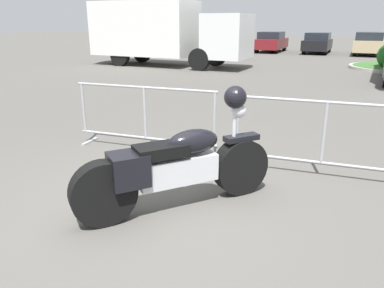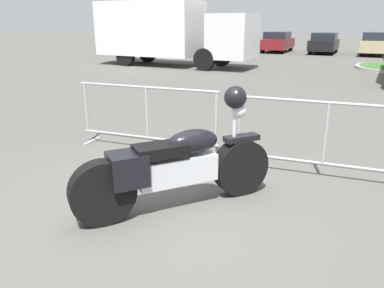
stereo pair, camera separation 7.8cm
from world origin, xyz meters
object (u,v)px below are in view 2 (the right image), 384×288
(parked_car_black, at_px, (324,43))
(box_truck, at_px, (166,31))
(parked_car_yellow, at_px, (195,39))
(parked_car_maroon, at_px, (277,42))
(pedestrian, at_px, (252,43))
(parked_car_tan, at_px, (376,44))
(crowd_barrier_near, at_px, (147,117))
(motorcycle, at_px, (177,165))
(parked_car_silver, at_px, (234,41))
(crowd_barrier_far, at_px, (325,139))

(parked_car_black, bearing_deg, box_truck, 150.99)
(parked_car_yellow, height_order, parked_car_maroon, parked_car_yellow)
(parked_car_black, relative_size, pedestrian, 2.35)
(parked_car_maroon, relative_size, parked_car_tan, 0.97)
(crowd_barrier_near, xyz_separation_m, parked_car_tan, (3.31, 21.96, 0.16))
(motorcycle, distance_m, parked_car_maroon, 24.01)
(parked_car_yellow, relative_size, pedestrian, 2.67)
(parked_car_yellow, xyz_separation_m, parked_car_silver, (3.12, -0.01, -0.07))
(box_truck, bearing_deg, parked_car_silver, 92.86)
(crowd_barrier_far, relative_size, pedestrian, 1.47)
(box_truck, bearing_deg, crowd_barrier_near, -60.91)
(crowd_barrier_near, relative_size, parked_car_yellow, 0.55)
(parked_car_silver, bearing_deg, parked_car_maroon, -84.53)
(parked_car_yellow, xyz_separation_m, parked_car_tan, (12.48, 0.26, -0.06))
(crowd_barrier_near, bearing_deg, parked_car_maroon, 97.60)
(motorcycle, xyz_separation_m, crowd_barrier_near, (-1.40, 1.63, 0.04))
(parked_car_yellow, height_order, parked_car_tan, parked_car_yellow)
(parked_car_maroon, distance_m, parked_car_black, 3.12)
(parked_car_black, bearing_deg, crowd_barrier_near, 179.37)
(motorcycle, xyz_separation_m, parked_car_silver, (-7.46, 23.31, 0.19))
(crowd_barrier_near, distance_m, crowd_barrier_far, 2.81)
(crowd_barrier_near, distance_m, parked_car_yellow, 23.55)
(motorcycle, height_order, box_truck, box_truck)
(motorcycle, relative_size, crowd_barrier_far, 0.80)
(parked_car_black, bearing_deg, parked_car_silver, 93.61)
(crowd_barrier_far, distance_m, box_truck, 14.17)
(crowd_barrier_near, bearing_deg, crowd_barrier_far, 0.00)
(motorcycle, height_order, parked_car_maroon, parked_car_maroon)
(crowd_barrier_far, bearing_deg, pedestrian, 109.84)
(crowd_barrier_far, height_order, parked_car_yellow, parked_car_yellow)
(box_truck, distance_m, parked_car_tan, 14.15)
(parked_car_black, distance_m, parked_car_tan, 3.12)
(box_truck, bearing_deg, pedestrian, 62.09)
(crowd_barrier_far, distance_m, parked_car_silver, 23.42)
(parked_car_maroon, distance_m, parked_car_tan, 6.24)
(parked_car_silver, bearing_deg, motorcycle, -162.40)
(parked_car_tan, bearing_deg, parked_car_yellow, 91.07)
(box_truck, xyz_separation_m, parked_car_black, (6.01, 10.90, -0.95))
(crowd_barrier_far, xyz_separation_m, parked_car_black, (-2.62, 22.09, 0.13))
(crowd_barrier_near, bearing_deg, pedestrian, 100.58)
(parked_car_black, height_order, parked_car_tan, parked_car_tan)
(crowd_barrier_near, height_order, parked_car_yellow, parked_car_yellow)
(box_truck, relative_size, parked_car_tan, 1.86)
(parked_car_maroon, relative_size, pedestrian, 2.40)
(parked_car_yellow, height_order, parked_car_silver, parked_car_yellow)
(box_truck, bearing_deg, motorcycle, -58.99)
(parked_car_maroon, bearing_deg, parked_car_yellow, 92.55)
(crowd_barrier_far, bearing_deg, crowd_barrier_near, 180.00)
(crowd_barrier_near, xyz_separation_m, parked_car_black, (0.19, 22.09, 0.13))
(motorcycle, bearing_deg, pedestrian, 53.24)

